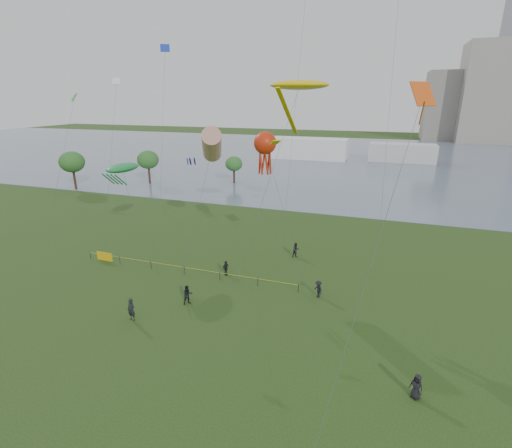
% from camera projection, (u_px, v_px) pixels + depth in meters
% --- Properties ---
extents(ground_plane, '(400.00, 400.00, 0.00)m').
position_uv_depth(ground_plane, '(203.00, 400.00, 22.37)').
color(ground_plane, '#1A320F').
extents(lake, '(400.00, 120.00, 0.08)m').
position_uv_depth(lake, '(351.00, 158.00, 112.01)').
color(lake, slate).
rests_on(lake, ground_plane).
extents(building_mid, '(20.00, 20.00, 38.00)m').
position_uv_depth(building_mid, '(487.00, 93.00, 147.51)').
color(building_mid, gray).
rests_on(building_mid, ground_plane).
extents(building_low, '(16.00, 18.00, 28.00)m').
position_uv_depth(building_low, '(445.00, 106.00, 158.75)').
color(building_low, slate).
rests_on(building_low, ground_plane).
extents(pavilion_left, '(22.00, 8.00, 6.00)m').
position_uv_depth(pavilion_left, '(309.00, 148.00, 110.21)').
color(pavilion_left, white).
rests_on(pavilion_left, ground_plane).
extents(pavilion_right, '(18.00, 7.00, 5.00)m').
position_uv_depth(pavilion_right, '(402.00, 153.00, 105.17)').
color(pavilion_right, silver).
rests_on(pavilion_right, ground_plane).
extents(trees, '(31.95, 19.61, 7.47)m').
position_uv_depth(trees, '(133.00, 162.00, 75.06)').
color(trees, '#331E17').
rests_on(trees, ground_plane).
extents(fence, '(24.07, 0.07, 1.05)m').
position_uv_depth(fence, '(134.00, 261.00, 40.06)').
color(fence, black).
rests_on(fence, ground_plane).
extents(spectator_a, '(1.09, 1.08, 1.77)m').
position_uv_depth(spectator_a, '(188.00, 295.00, 32.50)').
color(spectator_a, black).
rests_on(spectator_a, ground_plane).
extents(spectator_b, '(1.17, 1.20, 1.64)m').
position_uv_depth(spectator_b, '(318.00, 289.00, 33.63)').
color(spectator_b, black).
rests_on(spectator_b, ground_plane).
extents(spectator_c, '(0.68, 0.99, 1.57)m').
position_uv_depth(spectator_c, '(226.00, 268.00, 37.89)').
color(spectator_c, black).
rests_on(spectator_c, ground_plane).
extents(spectator_d, '(0.97, 0.89, 1.66)m').
position_uv_depth(spectator_d, '(416.00, 387.00, 22.27)').
color(spectator_d, black).
rests_on(spectator_d, ground_plane).
extents(spectator_f, '(0.75, 0.53, 1.92)m').
position_uv_depth(spectator_f, '(131.00, 310.00, 30.10)').
color(spectator_f, black).
rests_on(spectator_f, ground_plane).
extents(spectator_g, '(1.05, 1.03, 1.71)m').
position_uv_depth(spectator_g, '(296.00, 250.00, 42.14)').
color(spectator_g, black).
rests_on(spectator_g, ground_plane).
extents(kite_stingray, '(6.91, 10.26, 18.90)m').
position_uv_depth(kite_stingray, '(299.00, 86.00, 35.08)').
color(kite_stingray, '#3F3F42').
extents(kite_windsock, '(4.36, 7.79, 14.70)m').
position_uv_depth(kite_windsock, '(212.00, 145.00, 38.00)').
color(kite_windsock, '#3F3F42').
extents(kite_creature, '(5.39, 5.61, 10.38)m').
position_uv_depth(kite_creature, '(123.00, 168.00, 41.20)').
color(kite_creature, '#3F3F42').
extents(kite_octopus, '(6.62, 4.97, 14.38)m').
position_uv_depth(kite_octopus, '(265.00, 144.00, 34.30)').
color(kite_octopus, '#3F3F42').
extents(kite_delta, '(4.54, 12.07, 18.15)m').
position_uv_depth(kite_delta, '(418.00, 111.00, 20.26)').
color(kite_delta, '#3F3F42').
extents(small_kites, '(40.22, 9.76, 13.25)m').
position_uv_depth(small_kites, '(238.00, 32.00, 32.91)').
color(small_kites, white).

